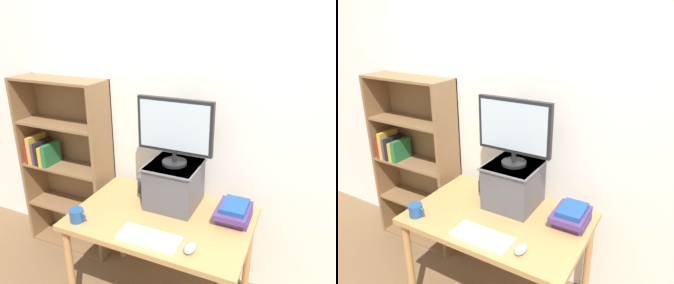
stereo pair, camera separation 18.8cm
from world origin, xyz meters
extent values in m
cube|color=silver|center=(0.00, 0.50, 1.30)|extent=(7.00, 0.08, 2.60)
cube|color=#B7844C|center=(0.00, 0.00, 0.73)|extent=(1.16, 0.75, 0.04)
cylinder|color=#B7844C|center=(-0.53, -0.32, 0.35)|extent=(0.05, 0.05, 0.71)
cylinder|color=#B7844C|center=(-0.53, 0.32, 0.35)|extent=(0.05, 0.05, 0.71)
cylinder|color=#B7844C|center=(0.53, 0.32, 0.35)|extent=(0.05, 0.05, 0.71)
cube|color=olive|center=(-1.43, 0.32, 0.76)|extent=(0.03, 0.28, 1.52)
cube|color=olive|center=(-0.66, 0.32, 0.76)|extent=(0.03, 0.28, 1.52)
cube|color=olive|center=(-1.05, 0.45, 0.76)|extent=(0.80, 0.01, 1.52)
cube|color=olive|center=(-1.05, 0.32, 0.01)|extent=(0.74, 0.27, 0.02)
cube|color=olive|center=(-1.05, 0.32, 0.39)|extent=(0.74, 0.27, 0.02)
cube|color=olive|center=(-1.05, 0.32, 0.77)|extent=(0.74, 0.27, 0.02)
cube|color=olive|center=(-1.05, 0.32, 1.15)|extent=(0.74, 0.27, 0.02)
cube|color=olive|center=(-1.05, 0.32, 1.51)|extent=(0.74, 0.27, 0.02)
cube|color=maroon|center=(-1.37, 0.29, 0.86)|extent=(0.03, 0.20, 0.16)
cube|color=gold|center=(-1.33, 0.29, 0.90)|extent=(0.04, 0.20, 0.24)
cube|color=#4C336B|center=(-1.29, 0.29, 0.88)|extent=(0.02, 0.20, 0.19)
cube|color=black|center=(-1.26, 0.29, 0.88)|extent=(0.03, 0.20, 0.20)
cube|color=gold|center=(-1.22, 0.29, 0.87)|extent=(0.04, 0.20, 0.17)
cube|color=#236B38|center=(-1.18, 0.29, 0.88)|extent=(0.04, 0.20, 0.19)
cube|color=#515156|center=(0.01, 0.18, 0.90)|extent=(0.33, 0.34, 0.31)
cube|color=slate|center=(0.01, 0.18, 1.04)|extent=(0.35, 0.36, 0.01)
cylinder|color=black|center=(0.01, 0.18, 1.06)|extent=(0.17, 0.17, 0.02)
cylinder|color=black|center=(0.01, 0.18, 1.10)|extent=(0.03, 0.03, 0.07)
cube|color=black|center=(0.01, 0.18, 1.32)|extent=(0.51, 0.04, 0.36)
cube|color=silver|center=(0.01, 0.16, 1.32)|extent=(0.47, 0.00, 0.31)
cube|color=silver|center=(0.04, -0.25, 0.76)|extent=(0.37, 0.16, 0.02)
cube|color=white|center=(0.04, -0.25, 0.77)|extent=(0.35, 0.14, 0.00)
ellipsoid|color=#99999E|center=(0.29, -0.24, 0.76)|extent=(0.06, 0.10, 0.04)
cube|color=#4C336B|center=(0.45, 0.16, 0.77)|extent=(0.19, 0.21, 0.05)
cube|color=#4C336B|center=(0.43, 0.16, 0.81)|extent=(0.21, 0.27, 0.04)
cube|color=navy|center=(0.44, 0.16, 0.84)|extent=(0.15, 0.20, 0.03)
cylinder|color=#234C84|center=(-0.47, -0.27, 0.79)|extent=(0.09, 0.09, 0.08)
torus|color=#234C84|center=(-0.43, -0.27, 0.79)|extent=(0.05, 0.01, 0.05)
cylinder|color=#4C4C51|center=(-0.22, 0.19, 0.83)|extent=(0.09, 0.09, 0.16)
cube|color=#2D2D30|center=(-0.22, 0.14, 0.83)|extent=(0.06, 0.00, 0.09)
camera|label=1|loc=(0.78, -1.66, 1.96)|focal=35.00mm
camera|label=2|loc=(0.95, -1.57, 1.96)|focal=35.00mm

